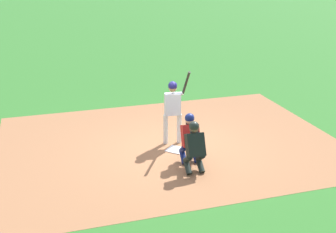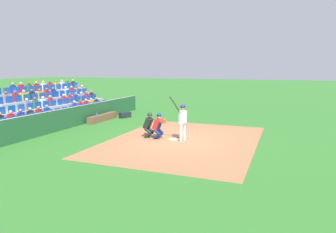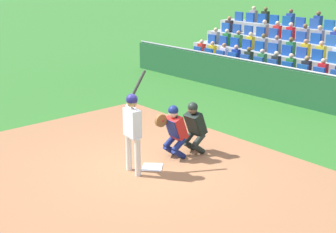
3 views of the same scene
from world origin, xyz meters
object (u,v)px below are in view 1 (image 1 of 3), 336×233
(home_plate_marker, at_px, (176,150))
(home_plate_umpire, at_px, (195,145))
(catcher_crouching, at_px, (190,135))
(batter_at_plate, at_px, (173,106))

(home_plate_marker, bearing_deg, home_plate_umpire, -88.71)
(catcher_crouching, distance_m, home_plate_umpire, 0.57)
(catcher_crouching, height_order, home_plate_umpire, catcher_crouching)
(home_plate_umpire, bearing_deg, home_plate_marker, 91.29)
(home_plate_marker, xyz_separation_m, home_plate_umpire, (0.03, -1.33, 0.69))
(batter_at_plate, relative_size, catcher_crouching, 1.66)
(batter_at_plate, height_order, catcher_crouching, batter_at_plate)
(home_plate_marker, relative_size, home_plate_umpire, 0.34)
(home_plate_marker, relative_size, catcher_crouching, 0.34)
(batter_at_plate, bearing_deg, home_plate_umpire, -91.45)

